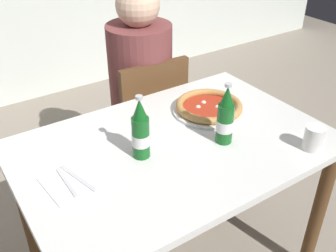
{
  "coord_description": "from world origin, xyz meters",
  "views": [
    {
      "loc": [
        -0.71,
        -1.02,
        1.6
      ],
      "look_at": [
        0.0,
        0.05,
        0.8
      ],
      "focal_mm": 41.58,
      "sensor_mm": 36.0,
      "label": 1
    }
  ],
  "objects_px": {
    "pizza_margherita_near": "(209,107)",
    "diner_seated": "(141,99)",
    "chair_behind_table": "(146,118)",
    "dining_table_main": "(175,166)",
    "beer_bottle_left": "(225,118)",
    "beer_bottle_center": "(140,131)",
    "napkin_with_cutlery": "(73,182)",
    "paper_cup": "(314,138)"
  },
  "relations": [
    {
      "from": "dining_table_main",
      "to": "napkin_with_cutlery",
      "type": "xyz_separation_m",
      "value": [
        -0.42,
        -0.0,
        0.12
      ]
    },
    {
      "from": "pizza_margherita_near",
      "to": "beer_bottle_left",
      "type": "relative_size",
      "value": 1.28
    },
    {
      "from": "pizza_margherita_near",
      "to": "beer_bottle_center",
      "type": "xyz_separation_m",
      "value": [
        -0.41,
        -0.12,
        0.08
      ]
    },
    {
      "from": "napkin_with_cutlery",
      "to": "paper_cup",
      "type": "relative_size",
      "value": 2.07
    },
    {
      "from": "beer_bottle_left",
      "to": "napkin_with_cutlery",
      "type": "distance_m",
      "value": 0.6
    },
    {
      "from": "chair_behind_table",
      "to": "pizza_margherita_near",
      "type": "relative_size",
      "value": 2.68
    },
    {
      "from": "pizza_margherita_near",
      "to": "diner_seated",
      "type": "bearing_deg",
      "value": 93.49
    },
    {
      "from": "diner_seated",
      "to": "pizza_margherita_near",
      "type": "bearing_deg",
      "value": -86.51
    },
    {
      "from": "diner_seated",
      "to": "napkin_with_cutlery",
      "type": "bearing_deg",
      "value": -134.27
    },
    {
      "from": "diner_seated",
      "to": "beer_bottle_center",
      "type": "relative_size",
      "value": 4.89
    },
    {
      "from": "beer_bottle_center",
      "to": "paper_cup",
      "type": "bearing_deg",
      "value": -30.06
    },
    {
      "from": "diner_seated",
      "to": "beer_bottle_left",
      "type": "distance_m",
      "value": 0.8
    },
    {
      "from": "napkin_with_cutlery",
      "to": "pizza_margherita_near",
      "type": "bearing_deg",
      "value": 10.27
    },
    {
      "from": "beer_bottle_center",
      "to": "napkin_with_cutlery",
      "type": "bearing_deg",
      "value": -178.53
    },
    {
      "from": "chair_behind_table",
      "to": "beer_bottle_left",
      "type": "xyz_separation_m",
      "value": [
        -0.06,
        -0.7,
        0.37
      ]
    },
    {
      "from": "beer_bottle_left",
      "to": "dining_table_main",
      "type": "bearing_deg",
      "value": 149.84
    },
    {
      "from": "diner_seated",
      "to": "pizza_margherita_near",
      "type": "distance_m",
      "value": 0.57
    },
    {
      "from": "chair_behind_table",
      "to": "beer_bottle_center",
      "type": "bearing_deg",
      "value": 61.07
    },
    {
      "from": "paper_cup",
      "to": "beer_bottle_center",
      "type": "bearing_deg",
      "value": 149.94
    },
    {
      "from": "diner_seated",
      "to": "paper_cup",
      "type": "relative_size",
      "value": 12.73
    },
    {
      "from": "chair_behind_table",
      "to": "paper_cup",
      "type": "xyz_separation_m",
      "value": [
        0.18,
        -0.93,
        0.32
      ]
    },
    {
      "from": "beer_bottle_center",
      "to": "paper_cup",
      "type": "distance_m",
      "value": 0.64
    },
    {
      "from": "paper_cup",
      "to": "chair_behind_table",
      "type": "bearing_deg",
      "value": 101.02
    },
    {
      "from": "diner_seated",
      "to": "beer_bottle_center",
      "type": "height_order",
      "value": "diner_seated"
    },
    {
      "from": "diner_seated",
      "to": "beer_bottle_left",
      "type": "height_order",
      "value": "diner_seated"
    },
    {
      "from": "chair_behind_table",
      "to": "paper_cup",
      "type": "bearing_deg",
      "value": 103.86
    },
    {
      "from": "dining_table_main",
      "to": "beer_bottle_center",
      "type": "xyz_separation_m",
      "value": [
        -0.15,
        0.0,
        0.22
      ]
    },
    {
      "from": "chair_behind_table",
      "to": "beer_bottle_center",
      "type": "relative_size",
      "value": 3.44
    },
    {
      "from": "diner_seated",
      "to": "beer_bottle_left",
      "type": "relative_size",
      "value": 4.89
    },
    {
      "from": "paper_cup",
      "to": "napkin_with_cutlery",
      "type": "bearing_deg",
      "value": 159.08
    },
    {
      "from": "dining_table_main",
      "to": "paper_cup",
      "type": "distance_m",
      "value": 0.54
    },
    {
      "from": "chair_behind_table",
      "to": "dining_table_main",
      "type": "bearing_deg",
      "value": 72.58
    },
    {
      "from": "diner_seated",
      "to": "chair_behind_table",
      "type": "bearing_deg",
      "value": -93.97
    },
    {
      "from": "beer_bottle_center",
      "to": "pizza_margherita_near",
      "type": "bearing_deg",
      "value": 15.76
    },
    {
      "from": "dining_table_main",
      "to": "chair_behind_table",
      "type": "xyz_separation_m",
      "value": [
        0.23,
        0.61,
        -0.15
      ]
    },
    {
      "from": "dining_table_main",
      "to": "napkin_with_cutlery",
      "type": "relative_size",
      "value": 6.11
    },
    {
      "from": "chair_behind_table",
      "to": "pizza_margherita_near",
      "type": "xyz_separation_m",
      "value": [
        0.04,
        -0.49,
        0.29
      ]
    },
    {
      "from": "dining_table_main",
      "to": "beer_bottle_left",
      "type": "xyz_separation_m",
      "value": [
        0.16,
        -0.09,
        0.22
      ]
    },
    {
      "from": "paper_cup",
      "to": "beer_bottle_left",
      "type": "bearing_deg",
      "value": 137.41
    },
    {
      "from": "beer_bottle_center",
      "to": "paper_cup",
      "type": "xyz_separation_m",
      "value": [
        0.56,
        -0.32,
        -0.06
      ]
    },
    {
      "from": "beer_bottle_center",
      "to": "napkin_with_cutlery",
      "type": "height_order",
      "value": "beer_bottle_center"
    },
    {
      "from": "chair_behind_table",
      "to": "beer_bottle_left",
      "type": "bearing_deg",
      "value": 87.77
    }
  ]
}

